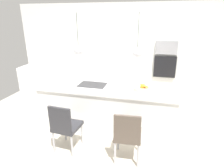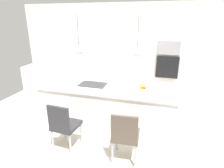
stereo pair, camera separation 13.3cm
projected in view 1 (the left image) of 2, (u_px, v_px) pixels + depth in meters
The scene contains 13 objects.
floor at pixel (108, 127), 4.07m from camera, with size 6.60×6.60×0.00m, color beige.
back_wall at pixel (123, 54), 5.15m from camera, with size 6.00×0.10×2.60m, color white.
kitchen_island at pixel (107, 107), 3.91m from camera, with size 2.76×0.86×0.93m.
sink_basin at pixel (92, 85), 3.83m from camera, with size 0.56×0.40×0.02m, color #2D2D30.
faucet at pixel (96, 75), 3.98m from camera, with size 0.02×0.17×0.22m.
fruit_bowl at pixel (142, 88), 3.51m from camera, with size 0.30×0.30×0.16m.
side_counter at pixel (41, 81), 5.64m from camera, with size 1.10×0.60×0.87m, color white.
microwave at pixel (167, 47), 4.76m from camera, with size 0.54×0.08×0.34m, color #9E9EA3.
oven at pixel (165, 67), 4.93m from camera, with size 0.56×0.08×0.56m, color black.
chair_near at pixel (65, 125), 3.19m from camera, with size 0.44×0.46×0.89m.
chair_middle at pixel (128, 134), 2.95m from camera, with size 0.45×0.46×0.89m.
pendant_light_left at pixel (78, 50), 3.66m from camera, with size 0.19×0.19×0.79m.
pendant_light_right at pixel (137, 53), 3.41m from camera, with size 0.19×0.19×0.79m.
Camera 1 is at (0.94, -3.41, 2.21)m, focal length 30.21 mm.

